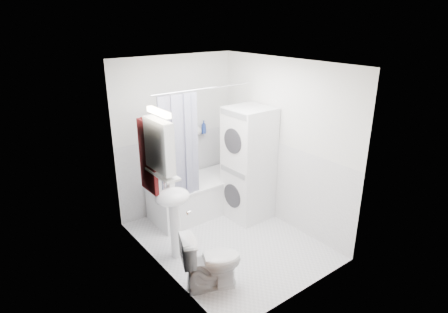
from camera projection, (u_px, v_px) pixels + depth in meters
floor at (228, 240)px, 5.17m from camera, size 2.60×2.60×0.00m
room_walls at (229, 138)px, 4.65m from camera, size 2.60×2.60×2.60m
wainscot at (215, 194)px, 5.18m from camera, size 1.98×2.58×2.58m
door at (189, 213)px, 3.87m from camera, size 0.05×2.00×2.00m
bathtub at (197, 195)px, 5.80m from camera, size 1.44×0.68×0.55m
tub_spout at (195, 152)px, 5.96m from camera, size 0.04×0.12×0.04m
curtain_rod at (205, 89)px, 5.00m from camera, size 1.62×0.02×0.02m
shower_curtain at (180, 148)px, 5.02m from camera, size 0.55×0.02×1.45m
sink at (173, 207)px, 4.59m from camera, size 0.44×0.37×1.04m
medicine_cabinet at (159, 144)px, 4.18m from camera, size 0.13×0.50×0.71m
shelf at (163, 174)px, 4.32m from camera, size 0.18×0.54×0.02m
shower_caddy at (197, 135)px, 5.89m from camera, size 0.22×0.06×0.02m
towel at (148, 156)px, 4.42m from camera, size 0.07×0.37×0.90m
washer_dryer at (248, 164)px, 5.54m from camera, size 0.63×0.61×1.71m
toilet at (211, 261)px, 4.19m from camera, size 0.78×0.61×0.67m
soap_pump at (171, 185)px, 4.62m from camera, size 0.08×0.17×0.08m
shelf_bottle at (169, 174)px, 4.19m from camera, size 0.07×0.18×0.07m
shelf_cup at (157, 166)px, 4.39m from camera, size 0.10×0.09×0.10m
shampoo_a at (197, 131)px, 5.86m from camera, size 0.13×0.17×0.13m
shampoo_b at (204, 131)px, 5.94m from camera, size 0.08×0.21×0.08m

